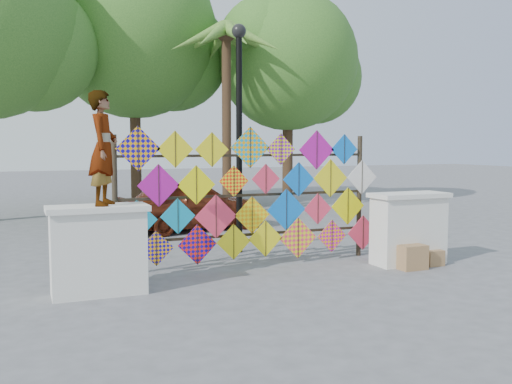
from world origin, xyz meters
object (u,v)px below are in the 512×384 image
(vendor_woman, at_px, (103,148))
(lamppost, at_px, (239,116))
(kite_rack, at_px, (254,197))
(sedan, at_px, (191,205))

(vendor_woman, height_order, lamppost, lamppost)
(kite_rack, xyz_separation_m, sedan, (0.16, 4.49, -0.58))
(kite_rack, relative_size, vendor_woman, 3.06)
(sedan, bearing_deg, lamppost, 172.13)
(kite_rack, xyz_separation_m, lamppost, (0.21, 1.27, 1.47))
(lamppost, bearing_deg, kite_rack, -99.49)
(lamppost, bearing_deg, vendor_woman, -142.82)
(vendor_woman, bearing_deg, kite_rack, -48.13)
(kite_rack, distance_m, lamppost, 1.96)
(sedan, distance_m, lamppost, 3.82)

